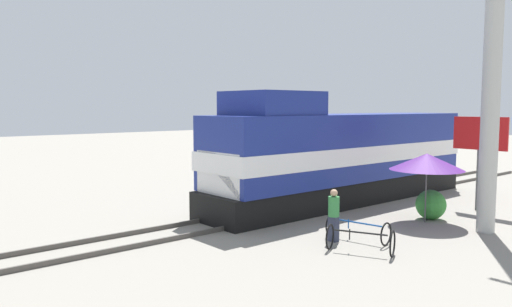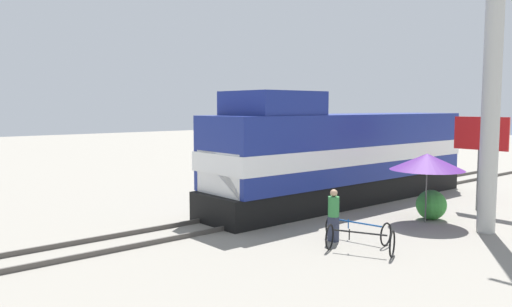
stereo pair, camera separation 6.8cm
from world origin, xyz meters
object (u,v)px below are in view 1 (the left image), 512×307
(locomotive, at_px, (339,156))
(billboard_sign, at_px, (480,140))
(bicycle, at_px, (360,240))
(person_bystander, at_px, (334,213))
(bicycle_spare, at_px, (358,229))
(utility_pole, at_px, (493,57))
(vendor_umbrella, at_px, (427,162))

(locomotive, distance_m, billboard_sign, 5.51)
(locomotive, distance_m, bicycle, 7.60)
(person_bystander, relative_size, bicycle_spare, 0.81)
(bicycle_spare, bearing_deg, person_bystander, -45.17)
(bicycle_spare, bearing_deg, utility_pole, 143.13)
(person_bystander, bearing_deg, locomotive, 128.76)
(vendor_umbrella, bearing_deg, bicycle, -79.81)
(locomotive, distance_m, vendor_umbrella, 4.40)
(billboard_sign, bearing_deg, bicycle, -85.38)
(bicycle, bearing_deg, person_bystander, -130.95)
(utility_pole, height_order, vendor_umbrella, utility_pole)
(billboard_sign, xyz_separation_m, bicycle, (0.67, -8.27, -2.41))
(utility_pole, height_order, person_bystander, utility_pole)
(person_bystander, xyz_separation_m, bicycle_spare, (0.43, 0.62, -0.50))
(utility_pole, xyz_separation_m, bicycle_spare, (-2.04, -4.03, -5.30))
(billboard_sign, distance_m, bicycle, 8.64)
(utility_pole, relative_size, vendor_umbrella, 4.40)
(locomotive, xyz_separation_m, billboard_sign, (4.56, 3.00, 0.77))
(billboard_sign, xyz_separation_m, bicycle_spare, (-0.21, -7.27, -2.43))
(utility_pole, bearing_deg, vendor_umbrella, -172.52)
(utility_pole, xyz_separation_m, billboard_sign, (-1.83, 3.23, -2.87))
(bicycle_spare, bearing_deg, locomotive, -144.49)
(person_bystander, bearing_deg, bicycle, -16.29)
(person_bystander, xyz_separation_m, bicycle, (1.31, -0.38, -0.48))
(locomotive, bearing_deg, person_bystander, -51.24)
(utility_pole, distance_m, bicycle_spare, 6.96)
(utility_pole, relative_size, bicycle_spare, 5.68)
(vendor_umbrella, distance_m, bicycle_spare, 4.17)
(vendor_umbrella, distance_m, billboard_sign, 3.56)
(locomotive, xyz_separation_m, bicycle_spare, (4.35, -4.26, -1.65))
(utility_pole, bearing_deg, locomotive, 177.91)
(utility_pole, distance_m, vendor_umbrella, 4.05)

